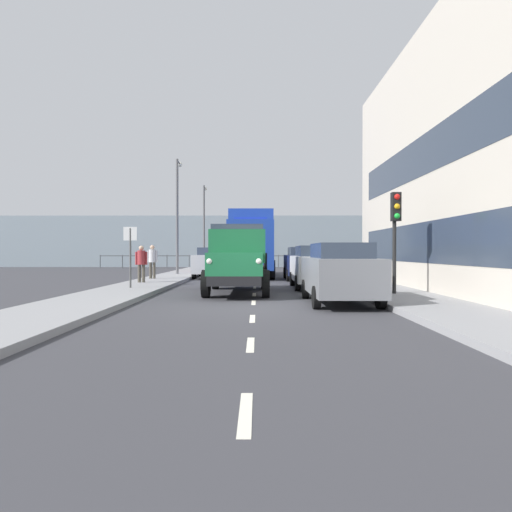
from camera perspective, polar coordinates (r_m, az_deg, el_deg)
name	(u,v)px	position (r m, az deg, el deg)	size (l,w,h in m)	color
ground_plane	(255,283)	(20.50, -0.13, -3.58)	(80.00, 80.00, 0.00)	#38383D
sidewalk_left	(352,281)	(20.99, 12.58, -3.29)	(2.39, 37.08, 0.15)	gray
sidewalk_right	(159,281)	(21.03, -12.82, -3.28)	(2.39, 37.08, 0.15)	gray
road_centreline_markings	(255,284)	(19.87, -0.14, -3.70)	(0.12, 32.05, 0.01)	silver
sea_horizon	(256,241)	(42.00, 0.02, 1.96)	(80.00, 0.80, 5.00)	#84939E
seawall_railing	(256,258)	(38.39, 0.01, -0.28)	(28.08, 0.08, 1.20)	#4C5156
truck_vintage_green	(238,260)	(15.12, -2.46, -0.58)	(2.17, 5.64, 2.43)	black
lorry_cargo_blue	(251,242)	(25.48, -0.63, 1.90)	(2.58, 8.20, 3.87)	#193899
car_grey_kerbside_near	(339,272)	(12.53, 11.02, -2.12)	(1.84, 4.08, 1.72)	slate
car_white_kerbside_1	(315,266)	(17.63, 7.85, -1.34)	(1.84, 4.10, 1.72)	white
car_navy_kerbside_2	(302,263)	(22.68, 6.13, -0.92)	(1.79, 3.94, 1.72)	navy
car_silver_oppositeside_0	(213,262)	(24.84, -5.77, -0.78)	(1.92, 4.62, 1.72)	#B7BABF
car_red_oppositeside_1	(221,260)	(30.70, -4.64, -0.53)	(1.94, 4.09, 1.72)	#B21E1E
pedestrian_in_dark_coat	(141,261)	(19.28, -14.99, -0.64)	(0.53, 0.34, 1.60)	#4C473D
pedestrian_couple_a	(152,259)	(21.92, -13.61, -0.37)	(0.53, 0.34, 1.67)	#4C473D
traffic_light_near	(395,220)	(14.29, 18.04, 4.52)	(0.28, 0.41, 3.20)	black
lamp_post_promenade	(178,206)	(26.76, -10.37, 6.53)	(0.32, 1.14, 6.97)	#59595B
lamp_post_far	(204,219)	(36.83, -6.91, 4.89)	(0.32, 1.14, 6.97)	#59595B
street_sign	(130,246)	(16.52, -16.36, 1.25)	(0.50, 0.07, 2.25)	#4C4C4C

